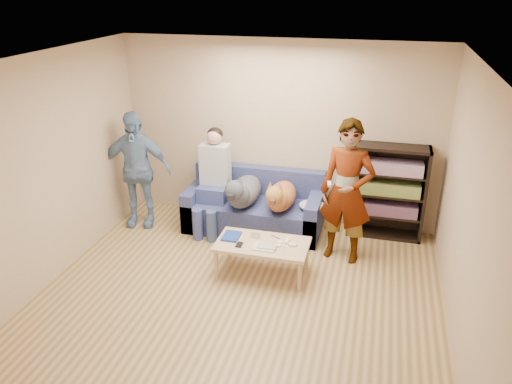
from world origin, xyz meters
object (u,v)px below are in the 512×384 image
(person_standing_left, at_px, (136,170))
(dog_tan, at_px, (280,196))
(camera_silver, at_px, (255,235))
(person_seated, at_px, (213,177))
(notebook_blue, at_px, (231,236))
(person_standing_right, at_px, (347,192))
(dog_gray, at_px, (243,192))
(sofa, at_px, (255,209))
(bookshelf, at_px, (388,190))
(coffee_table, at_px, (262,246))

(person_standing_left, distance_m, dog_tan, 2.07)
(camera_silver, distance_m, person_seated, 1.29)
(notebook_blue, bearing_deg, person_standing_right, 24.27)
(dog_gray, distance_m, dog_tan, 0.52)
(sofa, bearing_deg, bookshelf, 7.40)
(coffee_table, bearing_deg, dog_tan, 89.28)
(camera_silver, height_order, coffee_table, camera_silver)
(dog_tan, bearing_deg, person_standing_left, -177.82)
(person_standing_left, xyz_separation_m, camera_silver, (1.93, -0.75, -0.39))
(person_standing_left, xyz_separation_m, coffee_table, (2.05, -0.87, -0.46))
(sofa, bearing_deg, notebook_blue, -90.09)
(notebook_blue, height_order, dog_tan, dog_tan)
(dog_gray, bearing_deg, person_standing_right, -12.24)
(sofa, bearing_deg, coffee_table, -71.20)
(person_standing_left, distance_m, camera_silver, 2.10)
(camera_silver, distance_m, bookshelf, 2.00)
(person_standing_right, height_order, notebook_blue, person_standing_right)
(notebook_blue, height_order, bookshelf, bookshelf)
(person_seated, bearing_deg, coffee_table, -47.37)
(notebook_blue, relative_size, sofa, 0.14)
(person_standing_left, relative_size, dog_tan, 1.46)
(person_standing_right, bearing_deg, notebook_blue, -145.15)
(person_seated, relative_size, coffee_table, 1.34)
(person_seated, bearing_deg, dog_tan, -5.39)
(sofa, bearing_deg, person_standing_left, -169.79)
(person_seated, height_order, bookshelf, person_seated)
(dog_gray, xyz_separation_m, coffee_table, (0.51, -0.94, -0.26))
(dog_tan, bearing_deg, coffee_table, -90.72)
(person_standing_left, height_order, notebook_blue, person_standing_left)
(notebook_blue, bearing_deg, coffee_table, -7.13)
(person_standing_right, bearing_deg, coffee_table, -134.21)
(notebook_blue, bearing_deg, person_standing_left, 153.42)
(camera_silver, height_order, sofa, sofa)
(person_standing_right, distance_m, notebook_blue, 1.51)
(coffee_table, bearing_deg, camera_silver, 135.00)
(notebook_blue, height_order, sofa, sofa)
(person_standing_right, distance_m, sofa, 1.54)
(sofa, xyz_separation_m, coffee_table, (0.40, -1.17, 0.09))
(camera_silver, height_order, bookshelf, bookshelf)
(person_standing_left, relative_size, person_seated, 1.14)
(person_standing_left, distance_m, person_seated, 1.10)
(person_standing_right, height_order, dog_gray, person_standing_right)
(sofa, xyz_separation_m, dog_gray, (-0.11, -0.23, 0.36))
(coffee_table, height_order, bookshelf, bookshelf)
(dog_tan, distance_m, coffee_table, 0.98)
(sofa, height_order, dog_gray, dog_gray)
(coffee_table, distance_m, bookshelf, 2.01)
(person_standing_right, relative_size, notebook_blue, 6.98)
(person_standing_right, relative_size, coffee_table, 1.65)
(person_standing_right, distance_m, bookshelf, 0.94)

